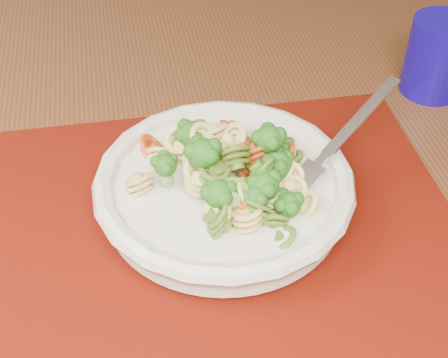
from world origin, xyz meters
name	(u,v)px	position (x,y,z in m)	size (l,w,h in m)	color
dining_table	(238,220)	(0.51, 0.52, 0.65)	(1.42, 1.05, 0.77)	#512F17
placemat	(216,223)	(0.45, 0.42, 0.77)	(0.46, 0.36, 0.00)	#4D0F03
pasta_bowl	(224,188)	(0.46, 0.43, 0.80)	(0.24, 0.24, 0.05)	beige
pasta_broccoli_heap	(224,174)	(0.46, 0.43, 0.82)	(0.21, 0.21, 0.06)	tan
fork	(309,174)	(0.53, 0.41, 0.82)	(0.19, 0.02, 0.01)	silver
tumbler	(437,57)	(0.77, 0.54, 0.82)	(0.07, 0.07, 0.09)	#0F0572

